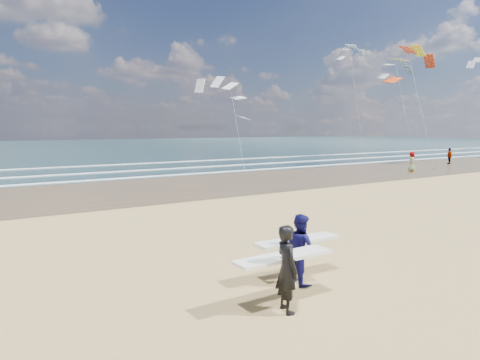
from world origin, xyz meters
TOP-DOWN VIEW (x-y plane):
  - wet_sand_strip at (20.00, 18.00)m, footprint 220.00×12.00m
  - ocean at (20.00, 72.00)m, footprint 220.00×100.00m
  - foam_breakers at (20.00, 28.10)m, footprint 220.00×11.70m
  - surfer_near at (-1.21, -0.22)m, footprint 2.20×0.96m
  - surfer_far at (0.01, 0.81)m, footprint 2.22×1.08m
  - beachgoer_0 at (24.07, 15.23)m, footprint 0.93×0.91m
  - beachgoer_1 at (33.34, 17.72)m, footprint 0.97×0.52m
  - kite_0 at (28.45, 18.28)m, footprint 6.87×4.86m
  - kite_1 at (14.57, 27.29)m, footprint 6.34×4.80m
  - kite_2 at (37.59, 26.65)m, footprint 5.71×4.73m
  - kite_5 at (36.63, 33.03)m, footprint 4.54×4.60m

SIDE VIEW (x-z plane):
  - wet_sand_strip at x=20.00m, z-range 0.00..0.01m
  - ocean at x=20.00m, z-range 0.00..0.02m
  - foam_breakers at x=20.00m, z-range 0.02..0.08m
  - beachgoer_1 at x=33.34m, z-range 0.00..1.57m
  - beachgoer_0 at x=24.07m, z-range 0.00..1.62m
  - surfer_far at x=0.01m, z-range 0.01..1.63m
  - surfer_near at x=-1.21m, z-range 0.02..1.74m
  - kite_1 at x=14.57m, z-range 0.66..9.34m
  - kite_2 at x=37.59m, z-range 0.59..13.43m
  - kite_0 at x=28.45m, z-range 1.04..13.10m
  - kite_5 at x=36.63m, z-range 0.20..15.41m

